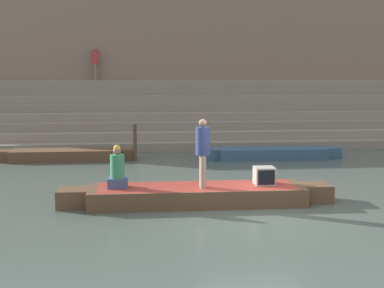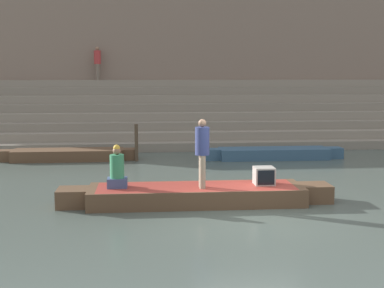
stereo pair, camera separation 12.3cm
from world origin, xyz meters
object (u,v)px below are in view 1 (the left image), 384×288
(rowboat_main, at_px, (197,194))
(person_rowing, at_px, (117,171))
(person_standing, at_px, (203,148))
(moored_boat_distant, at_px, (67,155))
(moored_boat_shore, at_px, (272,153))
(mooring_post, at_px, (135,143))
(tv_set, at_px, (264,176))
(person_on_steps, at_px, (95,61))

(rowboat_main, height_order, person_rowing, person_rowing)
(person_standing, xyz_separation_m, moored_boat_distant, (-4.25, 7.18, -1.20))
(moored_boat_shore, bearing_deg, mooring_post, -178.40)
(person_standing, distance_m, tv_set, 1.78)
(person_rowing, bearing_deg, person_standing, -13.12)
(tv_set, bearing_deg, moored_boat_shore, 72.73)
(moored_boat_distant, bearing_deg, person_rowing, -67.41)
(rowboat_main, relative_size, person_on_steps, 4.16)
(moored_boat_distant, bearing_deg, person_on_steps, 90.66)
(moored_boat_shore, distance_m, mooring_post, 5.18)
(person_rowing, relative_size, moored_boat_shore, 0.20)
(moored_boat_shore, xyz_separation_m, person_on_steps, (-7.14, 7.37, 3.58))
(rowboat_main, height_order, tv_set, tv_set)
(person_rowing, bearing_deg, person_on_steps, 89.12)
(tv_set, bearing_deg, person_standing, -172.98)
(moored_boat_shore, height_order, mooring_post, mooring_post)
(person_on_steps, bearing_deg, rowboat_main, 39.78)
(moored_boat_distant, xyz_separation_m, mooring_post, (2.55, -0.43, 0.47))
(person_on_steps, bearing_deg, mooring_post, 40.44)
(person_standing, height_order, mooring_post, person_standing)
(moored_boat_distant, xyz_separation_m, person_on_steps, (0.56, 7.03, 3.58))
(moored_boat_shore, relative_size, moored_boat_distant, 1.02)
(mooring_post, bearing_deg, person_rowing, -93.24)
(tv_set, distance_m, mooring_post, 7.30)
(person_standing, xyz_separation_m, person_rowing, (-2.08, 0.21, -0.55))
(person_standing, distance_m, mooring_post, 7.00)
(person_standing, relative_size, tv_set, 3.39)
(rowboat_main, distance_m, moored_boat_distant, 8.13)
(person_rowing, xyz_separation_m, tv_set, (3.68, 0.03, -0.20))
(rowboat_main, xyz_separation_m, moored_boat_distant, (-4.12, 7.01, -0.02))
(moored_boat_distant, relative_size, person_on_steps, 3.15)
(rowboat_main, distance_m, person_on_steps, 14.91)
(person_on_steps, bearing_deg, person_rowing, 32.12)
(moored_boat_shore, bearing_deg, tv_set, -105.09)
(rowboat_main, relative_size, mooring_post, 4.98)
(person_standing, height_order, tv_set, person_standing)
(tv_set, xyz_separation_m, mooring_post, (-3.30, 6.51, 0.02))
(rowboat_main, xyz_separation_m, person_rowing, (-1.95, 0.04, 0.63))
(person_standing, relative_size, mooring_post, 1.24)
(person_rowing, height_order, person_on_steps, person_on_steps)
(person_rowing, relative_size, moored_boat_distant, 0.21)
(rowboat_main, bearing_deg, person_on_steps, 107.58)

